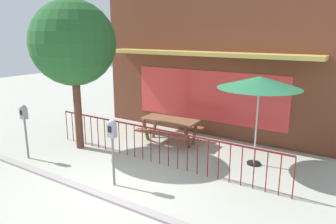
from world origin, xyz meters
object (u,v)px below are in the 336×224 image
(parking_meter_far, at_px, (24,117))
(patio_umbrella, at_px, (259,83))
(picnic_table_left, at_px, (170,124))
(parking_meter_near, at_px, (112,135))
(street_tree, at_px, (73,44))

(parking_meter_far, bearing_deg, patio_umbrella, 29.21)
(patio_umbrella, bearing_deg, picnic_table_left, 174.84)
(picnic_table_left, distance_m, parking_meter_near, 3.27)
(picnic_table_left, height_order, parking_meter_far, parking_meter_far)
(parking_meter_near, xyz_separation_m, parking_meter_far, (-3.12, -0.10, -0.03))
(parking_meter_near, height_order, parking_meter_far, parking_meter_near)
(patio_umbrella, bearing_deg, parking_meter_far, -150.79)
(street_tree, bearing_deg, parking_meter_near, -26.56)
(patio_umbrella, xyz_separation_m, parking_meter_far, (-5.41, -3.03, -1.01))
(picnic_table_left, relative_size, patio_umbrella, 0.80)
(street_tree, bearing_deg, parking_meter_far, -111.88)
(picnic_table_left, xyz_separation_m, parking_meter_near, (0.53, -3.18, 0.59))
(parking_meter_far, distance_m, street_tree, 2.44)
(picnic_table_left, distance_m, street_tree, 3.74)
(picnic_table_left, xyz_separation_m, street_tree, (-2.03, -1.90, 2.50))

